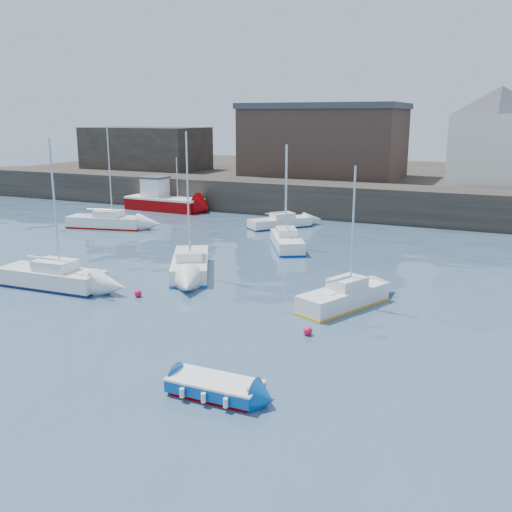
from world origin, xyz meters
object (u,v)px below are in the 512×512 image
at_px(buoy_near, 138,297).
at_px(buoy_mid, 308,335).
at_px(blue_dinghy, 215,387).
at_px(fishing_boat, 163,200).
at_px(buoy_far, 302,250).
at_px(sailboat_f, 287,241).
at_px(sailboat_c, 344,297).
at_px(sailboat_b, 190,264).
at_px(sailboat_h, 280,222).
at_px(sailboat_a, 52,277).
at_px(sailboat_e, 106,221).

relative_size(buoy_near, buoy_mid, 0.98).
bearing_deg(blue_dinghy, fishing_boat, 125.61).
distance_m(buoy_near, buoy_far, 14.09).
distance_m(fishing_boat, sailboat_f, 20.54).
distance_m(fishing_boat, buoy_near, 28.46).
xyz_separation_m(blue_dinghy, buoy_mid, (1.02, 6.46, -0.34)).
relative_size(fishing_boat, sailboat_c, 1.18).
bearing_deg(buoy_far, sailboat_c, -60.79).
relative_size(blue_dinghy, sailboat_b, 0.39).
xyz_separation_m(fishing_boat, buoy_far, (18.62, -11.03, -1.02)).
relative_size(blue_dinghy, buoy_near, 8.32).
bearing_deg(buoy_near, sailboat_b, 88.82).
height_order(sailboat_b, sailboat_h, sailboat_b).
xyz_separation_m(sailboat_b, sailboat_c, (10.04, -2.36, -0.02)).
bearing_deg(blue_dinghy, sailboat_a, 152.07).
bearing_deg(blue_dinghy, buoy_far, 102.10).
height_order(blue_dinghy, buoy_near, blue_dinghy).
bearing_deg(sailboat_a, buoy_near, 5.27).
bearing_deg(buoy_mid, sailboat_h, 114.69).
bearing_deg(fishing_boat, buoy_far, -30.64).
relative_size(sailboat_c, buoy_near, 17.84).
xyz_separation_m(buoy_mid, buoy_far, (-5.60, 14.90, 0.00)).
bearing_deg(buoy_far, fishing_boat, 149.36).
distance_m(sailboat_b, sailboat_f, 8.97).
bearing_deg(sailboat_h, fishing_boat, 164.38).
xyz_separation_m(sailboat_c, sailboat_h, (-10.49, 17.79, -0.08)).
xyz_separation_m(blue_dinghy, sailboat_a, (-13.99, 7.42, 0.23)).
distance_m(sailboat_c, sailboat_f, 13.02).
height_order(blue_dinghy, fishing_boat, fishing_boat).
bearing_deg(sailboat_a, blue_dinghy, -27.93).
distance_m(sailboat_e, sailboat_f, 16.58).
bearing_deg(sailboat_h, sailboat_a, -103.12).
distance_m(fishing_boat, buoy_far, 21.67).
xyz_separation_m(fishing_boat, buoy_mid, (24.22, -25.93, -1.02)).
bearing_deg(sailboat_f, blue_dinghy, -74.97).
distance_m(blue_dinghy, sailboat_c, 10.76).
relative_size(blue_dinghy, sailboat_c, 0.47).
relative_size(blue_dinghy, sailboat_f, 0.44).
bearing_deg(fishing_boat, sailboat_a, -69.76).
distance_m(sailboat_b, buoy_far, 9.29).
bearing_deg(blue_dinghy, buoy_mid, 81.04).
relative_size(sailboat_c, sailboat_f, 0.95).
xyz_separation_m(sailboat_c, buoy_far, (-5.98, 10.70, -0.52)).
xyz_separation_m(blue_dinghy, buoy_far, (-4.58, 21.36, -0.34)).
xyz_separation_m(blue_dinghy, buoy_near, (-8.74, 7.90, -0.34)).
bearing_deg(sailboat_b, sailboat_e, 145.50).
xyz_separation_m(sailboat_e, buoy_far, (17.76, -1.08, -0.53)).
distance_m(sailboat_b, sailboat_h, 15.44).
height_order(sailboat_a, buoy_far, sailboat_a).
height_order(fishing_boat, buoy_near, fishing_boat).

